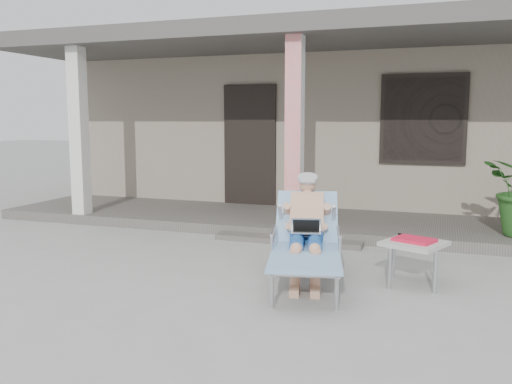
% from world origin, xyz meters
% --- Properties ---
extents(ground, '(60.00, 60.00, 0.00)m').
position_xyz_m(ground, '(0.00, 0.00, 0.00)').
color(ground, '#9E9E99').
rests_on(ground, ground).
extents(house, '(10.40, 5.40, 3.30)m').
position_xyz_m(house, '(0.00, 6.50, 1.67)').
color(house, gray).
rests_on(house, ground).
extents(porch_deck, '(10.00, 2.00, 0.15)m').
position_xyz_m(porch_deck, '(0.00, 3.00, 0.07)').
color(porch_deck, '#605B56').
rests_on(porch_deck, ground).
extents(porch_overhang, '(10.00, 2.30, 2.85)m').
position_xyz_m(porch_overhang, '(0.00, 2.95, 2.79)').
color(porch_overhang, silver).
rests_on(porch_overhang, porch_deck).
extents(porch_step, '(2.00, 0.30, 0.07)m').
position_xyz_m(porch_step, '(0.00, 1.85, 0.04)').
color(porch_step, '#605B56').
rests_on(porch_step, ground).
extents(lounger, '(1.02, 1.81, 1.14)m').
position_xyz_m(lounger, '(0.65, 0.25, 0.70)').
color(lounger, '#B7B7BC').
rests_on(lounger, ground).
extents(side_table, '(0.70, 0.70, 0.48)m').
position_xyz_m(side_table, '(1.69, 0.48, 0.40)').
color(side_table, '#B0B0AB').
rests_on(side_table, ground).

